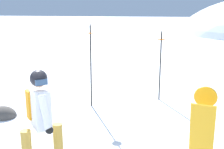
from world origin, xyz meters
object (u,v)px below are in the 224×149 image
at_px(snowboarder_main, 41,122).
at_px(piste_marker_far, 160,61).
at_px(rock_dark, 3,116).
at_px(piste_marker_near, 91,60).

relative_size(snowboarder_main, piste_marker_far, 0.85).
bearing_deg(snowboarder_main, rock_dark, 145.05).
bearing_deg(snowboarder_main, piste_marker_far, 79.81).
relative_size(piste_marker_near, piste_marker_far, 1.11).
xyz_separation_m(snowboarder_main, rock_dark, (-2.47, 1.73, -0.92)).
height_order(piste_marker_near, piste_marker_far, piste_marker_near).
bearing_deg(piste_marker_far, piste_marker_near, -141.85).
bearing_deg(piste_marker_far, rock_dark, -139.96).
xyz_separation_m(piste_marker_near, rock_dark, (-1.69, -1.51, -1.27)).
height_order(snowboarder_main, rock_dark, snowboarder_main).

